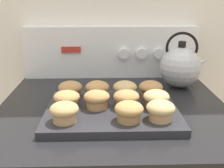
{
  "coord_description": "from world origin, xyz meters",
  "views": [
    {
      "loc": [
        -0.03,
        -0.49,
        1.27
      ],
      "look_at": [
        -0.01,
        0.28,
        1.02
      ],
      "focal_mm": 45.0,
      "sensor_mm": 36.0,
      "label": 1
    }
  ],
  "objects_px": {
    "muffin_r1_c2": "(126,99)",
    "muffin_r2_c0": "(70,89)",
    "muffin_r0_c2": "(129,111)",
    "tea_kettle": "(181,66)",
    "muffin_r2_c2": "(125,89)",
    "muffin_r0_c0": "(64,112)",
    "muffin_r1_c1": "(97,99)",
    "muffin_r1_c3": "(156,99)",
    "muffin_r2_c3": "(151,89)",
    "muffin_pan": "(112,111)",
    "muffin_r1_c0": "(67,99)",
    "muffin_r2_c1": "(97,89)",
    "muffin_r0_c3": "(161,110)"
  },
  "relations": [
    {
      "from": "muffin_pan",
      "to": "muffin_r2_c2",
      "type": "bearing_deg",
      "value": 62.27
    },
    {
      "from": "muffin_r1_c2",
      "to": "muffin_r1_c0",
      "type": "bearing_deg",
      "value": 179.85
    },
    {
      "from": "muffin_r1_c3",
      "to": "muffin_r2_c2",
      "type": "bearing_deg",
      "value": 134.4
    },
    {
      "from": "muffin_r1_c1",
      "to": "muffin_r2_c0",
      "type": "xyz_separation_m",
      "value": [
        -0.09,
        0.09,
        0.0
      ]
    },
    {
      "from": "muffin_r1_c2",
      "to": "muffin_r2_c1",
      "type": "xyz_separation_m",
      "value": [
        -0.09,
        0.09,
        0.0
      ]
    },
    {
      "from": "muffin_r0_c0",
      "to": "muffin_r1_c2",
      "type": "height_order",
      "value": "same"
    },
    {
      "from": "muffin_r2_c2",
      "to": "muffin_r2_c0",
      "type": "bearing_deg",
      "value": 178.98
    },
    {
      "from": "muffin_r0_c0",
      "to": "muffin_r1_c1",
      "type": "distance_m",
      "value": 0.12
    },
    {
      "from": "muffin_r0_c3",
      "to": "muffin_r2_c1",
      "type": "bearing_deg",
      "value": 134.65
    },
    {
      "from": "muffin_r1_c3",
      "to": "muffin_r1_c2",
      "type": "bearing_deg",
      "value": 177.79
    },
    {
      "from": "muffin_r0_c0",
      "to": "muffin_r2_c1",
      "type": "xyz_separation_m",
      "value": [
        0.08,
        0.18,
        0.0
      ]
    },
    {
      "from": "muffin_r2_c1",
      "to": "muffin_r2_c2",
      "type": "xyz_separation_m",
      "value": [
        0.09,
        -0.0,
        0.0
      ]
    },
    {
      "from": "muffin_r2_c1",
      "to": "tea_kettle",
      "type": "distance_m",
      "value": 0.35
    },
    {
      "from": "muffin_r2_c1",
      "to": "muffin_pan",
      "type": "bearing_deg",
      "value": -63.46
    },
    {
      "from": "muffin_pan",
      "to": "muffin_r1_c3",
      "type": "relative_size",
      "value": 5.04
    },
    {
      "from": "muffin_r1_c1",
      "to": "muffin_r2_c0",
      "type": "relative_size",
      "value": 1.0
    },
    {
      "from": "muffin_pan",
      "to": "muffin_r1_c3",
      "type": "distance_m",
      "value": 0.14
    },
    {
      "from": "muffin_r0_c0",
      "to": "muffin_r2_c3",
      "type": "distance_m",
      "value": 0.31
    },
    {
      "from": "muffin_r1_c3",
      "to": "muffin_r2_c3",
      "type": "xyz_separation_m",
      "value": [
        -0.0,
        0.09,
        0.0
      ]
    },
    {
      "from": "muffin_r2_c2",
      "to": "muffin_r0_c0",
      "type": "bearing_deg",
      "value": -135.04
    },
    {
      "from": "muffin_r0_c3",
      "to": "muffin_r0_c0",
      "type": "bearing_deg",
      "value": -179.45
    },
    {
      "from": "muffin_r2_c0",
      "to": "muffin_r2_c3",
      "type": "bearing_deg",
      "value": -0.92
    },
    {
      "from": "muffin_r0_c0",
      "to": "muffin_r1_c3",
      "type": "xyz_separation_m",
      "value": [
        0.26,
        0.09,
        0.0
      ]
    },
    {
      "from": "muffin_r1_c0",
      "to": "muffin_r1_c3",
      "type": "bearing_deg",
      "value": -0.84
    },
    {
      "from": "muffin_r0_c2",
      "to": "muffin_r1_c3",
      "type": "distance_m",
      "value": 0.12
    },
    {
      "from": "muffin_r1_c2",
      "to": "muffin_r2_c2",
      "type": "bearing_deg",
      "value": 88.32
    },
    {
      "from": "muffin_r0_c3",
      "to": "muffin_r2_c2",
      "type": "relative_size",
      "value": 1.0
    },
    {
      "from": "muffin_r0_c2",
      "to": "muffin_r0_c3",
      "type": "relative_size",
      "value": 1.0
    },
    {
      "from": "muffin_r0_c0",
      "to": "muffin_r1_c3",
      "type": "height_order",
      "value": "same"
    },
    {
      "from": "muffin_r1_c2",
      "to": "muffin_r2_c1",
      "type": "height_order",
      "value": "same"
    },
    {
      "from": "muffin_r0_c2",
      "to": "tea_kettle",
      "type": "distance_m",
      "value": 0.41
    },
    {
      "from": "muffin_r0_c0",
      "to": "muffin_r2_c0",
      "type": "bearing_deg",
      "value": 91.13
    },
    {
      "from": "muffin_r2_c3",
      "to": "tea_kettle",
      "type": "height_order",
      "value": "tea_kettle"
    },
    {
      "from": "muffin_r1_c2",
      "to": "muffin_r0_c3",
      "type": "bearing_deg",
      "value": -45.48
    },
    {
      "from": "muffin_r0_c2",
      "to": "muffin_r2_c0",
      "type": "bearing_deg",
      "value": 134.41
    },
    {
      "from": "muffin_r0_c0",
      "to": "muffin_r1_c1",
      "type": "height_order",
      "value": "same"
    },
    {
      "from": "muffin_r0_c2",
      "to": "tea_kettle",
      "type": "relative_size",
      "value": 0.36
    },
    {
      "from": "muffin_r2_c2",
      "to": "tea_kettle",
      "type": "height_order",
      "value": "tea_kettle"
    },
    {
      "from": "muffin_r1_c1",
      "to": "muffin_r2_c3",
      "type": "xyz_separation_m",
      "value": [
        0.17,
        0.08,
        0.0
      ]
    },
    {
      "from": "muffin_r0_c2",
      "to": "muffin_r1_c3",
      "type": "xyz_separation_m",
      "value": [
        0.09,
        0.09,
        0.0
      ]
    },
    {
      "from": "muffin_r0_c3",
      "to": "muffin_r2_c1",
      "type": "xyz_separation_m",
      "value": [
        -0.17,
        0.17,
        0.0
      ]
    },
    {
      "from": "muffin_r1_c3",
      "to": "muffin_r2_c3",
      "type": "bearing_deg",
      "value": 91.51
    },
    {
      "from": "muffin_r0_c2",
      "to": "muffin_r1_c0",
      "type": "relative_size",
      "value": 1.0
    },
    {
      "from": "muffin_r0_c3",
      "to": "muffin_r1_c1",
      "type": "height_order",
      "value": "same"
    },
    {
      "from": "muffin_r0_c0",
      "to": "muffin_r2_c0",
      "type": "relative_size",
      "value": 1.0
    },
    {
      "from": "muffin_r0_c0",
      "to": "tea_kettle",
      "type": "relative_size",
      "value": 0.36
    },
    {
      "from": "muffin_r2_c1",
      "to": "tea_kettle",
      "type": "relative_size",
      "value": 0.36
    },
    {
      "from": "muffin_r2_c1",
      "to": "muffin_r1_c1",
      "type": "bearing_deg",
      "value": -90.05
    },
    {
      "from": "muffin_r1_c3",
      "to": "muffin_r2_c0",
      "type": "height_order",
      "value": "same"
    },
    {
      "from": "muffin_r1_c2",
      "to": "muffin_r2_c0",
      "type": "relative_size",
      "value": 1.0
    }
  ]
}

